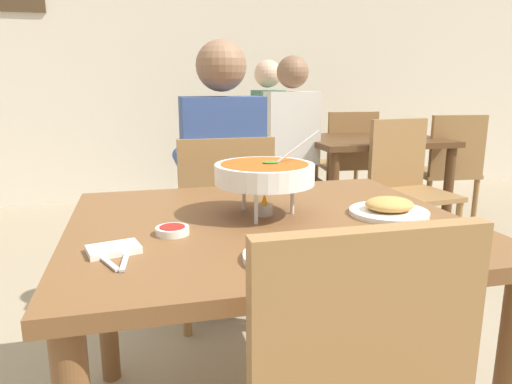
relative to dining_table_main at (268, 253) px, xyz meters
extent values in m
cube|color=beige|center=(0.00, 3.41, 0.87)|extent=(10.00, 0.10, 3.00)
cube|color=brown|center=(0.00, 0.00, 0.08)|extent=(1.15, 0.98, 0.04)
cylinder|color=brown|center=(-0.51, 0.43, -0.28)|extent=(0.07, 0.07, 0.69)
cylinder|color=brown|center=(0.51, 0.43, -0.28)|extent=(0.07, 0.07, 0.69)
cube|color=olive|center=(0.00, 0.87, -0.19)|extent=(0.44, 0.44, 0.03)
cube|color=olive|center=(0.00, 0.67, 0.05)|extent=(0.42, 0.04, 0.45)
cylinder|color=olive|center=(0.19, 1.06, -0.42)|extent=(0.04, 0.04, 0.42)
cylinder|color=olive|center=(-0.19, 1.06, -0.42)|extent=(0.04, 0.04, 0.42)
cylinder|color=olive|center=(0.19, 0.68, -0.42)|extent=(0.04, 0.04, 0.42)
cylinder|color=olive|center=(-0.19, 0.68, -0.42)|extent=(0.04, 0.04, 0.42)
cylinder|color=#2D2D38|center=(0.10, 0.89, -0.40)|extent=(0.10, 0.10, 0.45)
cylinder|color=#2D2D38|center=(-0.10, 0.89, -0.40)|extent=(0.10, 0.10, 0.45)
cube|color=#2D2D38|center=(0.00, 0.85, -0.12)|extent=(0.32, 0.32, 0.12)
cube|color=#334C8C|center=(0.00, 0.77, 0.19)|extent=(0.36, 0.20, 0.50)
sphere|color=#846047|center=(0.00, 0.77, 0.57)|extent=(0.22, 0.22, 0.22)
cylinder|color=#334C8C|center=(0.16, 0.97, 0.14)|extent=(0.08, 0.28, 0.08)
cylinder|color=#334C8C|center=(-0.16, 0.97, 0.14)|extent=(0.08, 0.28, 0.08)
cube|color=olive|center=(0.00, -0.64, 0.05)|extent=(0.42, 0.04, 0.45)
cylinder|color=silver|center=(0.09, 0.04, 0.15)|extent=(0.01, 0.01, 0.10)
cylinder|color=silver|center=(-0.05, 0.12, 0.15)|extent=(0.01, 0.01, 0.10)
cylinder|color=silver|center=(-0.05, -0.03, 0.15)|extent=(0.01, 0.01, 0.10)
torus|color=silver|center=(0.00, 0.04, 0.20)|extent=(0.21, 0.21, 0.01)
cylinder|color=#B2B2B7|center=(0.00, 0.04, 0.12)|extent=(0.05, 0.05, 0.04)
cone|color=orange|center=(0.00, 0.04, 0.15)|extent=(0.02, 0.02, 0.04)
cylinder|color=white|center=(0.00, 0.04, 0.23)|extent=(0.30, 0.30, 0.06)
cylinder|color=#B75119|center=(0.00, 0.04, 0.26)|extent=(0.26, 0.26, 0.01)
ellipsoid|color=#388433|center=(0.02, 0.04, 0.27)|extent=(0.05, 0.03, 0.01)
cylinder|color=silver|center=(0.09, 0.06, 0.29)|extent=(0.18, 0.01, 0.13)
cylinder|color=white|center=(-0.03, -0.33, 0.11)|extent=(0.24, 0.24, 0.01)
ellipsoid|color=white|center=(-0.03, -0.33, 0.14)|extent=(0.15, 0.13, 0.04)
cylinder|color=white|center=(0.37, -0.04, 0.11)|extent=(0.24, 0.24, 0.01)
ellipsoid|color=tan|center=(0.37, -0.04, 0.14)|extent=(0.15, 0.13, 0.04)
cylinder|color=white|center=(-0.29, -0.07, 0.11)|extent=(0.09, 0.09, 0.02)
cylinder|color=maroon|center=(-0.29, -0.07, 0.12)|extent=(0.07, 0.07, 0.01)
cube|color=white|center=(-0.43, -0.18, 0.11)|extent=(0.14, 0.11, 0.02)
cube|color=silver|center=(-0.45, -0.23, 0.11)|extent=(0.08, 0.16, 0.01)
cube|color=silver|center=(-0.40, -0.23, 0.11)|extent=(0.03, 0.17, 0.01)
cube|color=#51331C|center=(1.32, 1.88, 0.08)|extent=(1.00, 0.80, 0.04)
cylinder|color=#51331C|center=(0.88, 1.54, -0.28)|extent=(0.07, 0.07, 0.69)
cylinder|color=#51331C|center=(1.76, 1.54, -0.28)|extent=(0.07, 0.07, 0.69)
cylinder|color=#51331C|center=(0.88, 2.22, -0.28)|extent=(0.07, 0.07, 0.69)
cylinder|color=#51331C|center=(1.76, 2.22, -0.28)|extent=(0.07, 0.07, 0.69)
cube|color=olive|center=(0.66, 2.40, -0.19)|extent=(0.47, 0.47, 0.03)
cube|color=olive|center=(0.86, 2.41, 0.05)|extent=(0.06, 0.42, 0.45)
cylinder|color=olive|center=(0.46, 2.58, -0.42)|extent=(0.04, 0.04, 0.42)
cylinder|color=olive|center=(0.48, 2.20, -0.42)|extent=(0.04, 0.04, 0.42)
cylinder|color=olive|center=(0.83, 2.60, -0.42)|extent=(0.04, 0.04, 0.42)
cylinder|color=olive|center=(0.86, 2.22, -0.42)|extent=(0.04, 0.04, 0.42)
cube|color=olive|center=(0.68, 1.92, -0.19)|extent=(0.46, 0.46, 0.03)
cube|color=olive|center=(0.69, 2.12, 0.05)|extent=(0.42, 0.06, 0.45)
cylinder|color=olive|center=(0.49, 1.74, -0.42)|extent=(0.04, 0.04, 0.42)
cylinder|color=olive|center=(0.87, 1.73, -0.42)|extent=(0.04, 0.04, 0.42)
cylinder|color=olive|center=(0.50, 2.12, -0.42)|extent=(0.04, 0.04, 0.42)
cylinder|color=olive|center=(0.88, 2.10, -0.42)|extent=(0.04, 0.04, 0.42)
cube|color=olive|center=(1.32, 1.28, -0.19)|extent=(0.49, 0.49, 0.03)
cube|color=olive|center=(1.30, 1.48, 0.05)|extent=(0.42, 0.09, 0.45)
cylinder|color=olive|center=(1.15, 1.07, -0.42)|extent=(0.04, 0.04, 0.42)
cylinder|color=olive|center=(1.53, 1.11, -0.42)|extent=(0.04, 0.04, 0.42)
cylinder|color=olive|center=(1.11, 1.45, -0.42)|extent=(0.04, 0.04, 0.42)
cylinder|color=olive|center=(1.49, 1.49, -0.42)|extent=(0.04, 0.04, 0.42)
cube|color=olive|center=(1.36, 2.45, -0.19)|extent=(0.48, 0.48, 0.03)
cube|color=olive|center=(1.34, 2.25, 0.05)|extent=(0.42, 0.08, 0.45)
cylinder|color=olive|center=(1.57, 2.63, -0.42)|extent=(0.04, 0.04, 0.42)
cylinder|color=olive|center=(1.19, 2.66, -0.42)|extent=(0.04, 0.04, 0.42)
cylinder|color=olive|center=(1.53, 2.25, -0.42)|extent=(0.04, 0.04, 0.42)
cylinder|color=olive|center=(1.16, 2.28, -0.42)|extent=(0.04, 0.04, 0.42)
cube|color=olive|center=(1.95, 1.90, -0.19)|extent=(0.49, 0.49, 0.03)
cube|color=olive|center=(1.92, 1.70, 0.05)|extent=(0.42, 0.09, 0.45)
cylinder|color=olive|center=(2.16, 2.06, -0.42)|extent=(0.04, 0.04, 0.42)
cylinder|color=olive|center=(1.78, 2.11, -0.42)|extent=(0.04, 0.04, 0.42)
cylinder|color=olive|center=(2.11, 1.69, -0.42)|extent=(0.04, 0.04, 0.42)
cylinder|color=olive|center=(1.74, 1.73, -0.42)|extent=(0.04, 0.04, 0.42)
cylinder|color=#2D2D38|center=(0.80, 2.37, -0.40)|extent=(0.10, 0.10, 0.45)
cylinder|color=#2D2D38|center=(0.80, 2.57, -0.40)|extent=(0.10, 0.10, 0.45)
cube|color=#2D2D38|center=(0.76, 2.47, -0.12)|extent=(0.32, 0.32, 0.12)
cube|color=#3D6B56|center=(0.68, 2.47, 0.19)|extent=(0.20, 0.36, 0.50)
sphere|color=beige|center=(0.68, 2.47, 0.57)|extent=(0.22, 0.22, 0.22)
cylinder|color=#3D6B56|center=(0.88, 2.31, 0.14)|extent=(0.28, 0.08, 0.08)
cylinder|color=#3D6B56|center=(0.88, 2.63, 0.14)|extent=(0.28, 0.08, 0.08)
cylinder|color=#2D2D38|center=(0.78, 1.97, -0.40)|extent=(0.10, 0.10, 0.45)
cylinder|color=#2D2D38|center=(0.58, 1.97, -0.40)|extent=(0.10, 0.10, 0.45)
cube|color=#2D2D38|center=(0.68, 1.93, -0.12)|extent=(0.32, 0.32, 0.12)
cube|color=beige|center=(0.68, 1.85, 0.19)|extent=(0.36, 0.20, 0.50)
sphere|color=#846047|center=(0.68, 1.85, 0.57)|extent=(0.22, 0.22, 0.22)
cylinder|color=beige|center=(0.84, 2.05, 0.14)|extent=(0.08, 0.28, 0.08)
cylinder|color=beige|center=(0.52, 2.05, 0.14)|extent=(0.08, 0.28, 0.08)
camera|label=1|loc=(-0.36, -1.30, 0.50)|focal=33.07mm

